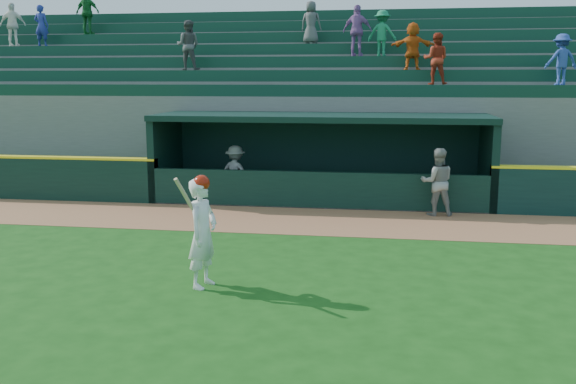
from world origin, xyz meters
name	(u,v)px	position (x,y,z in m)	size (l,w,h in m)	color
ground	(274,283)	(0.00, 0.00, 0.00)	(120.00, 120.00, 0.00)	#164711
warning_track	(309,221)	(0.00, 4.90, 0.01)	(40.00, 3.00, 0.01)	#99613D
dugout_player_front	(437,182)	(3.14, 6.08, 0.86)	(0.84, 0.65, 1.73)	gray
dugout_player_inside	(235,173)	(-2.45, 7.44, 0.78)	(1.01, 0.58, 1.56)	gray
dugout	(322,152)	(0.00, 8.00, 1.36)	(9.40, 2.80, 2.46)	#63635E
stands	(336,109)	(0.00, 12.56, 2.40)	(34.50, 6.30, 7.14)	slate
batter_at_plate	(203,231)	(-1.13, -0.37, 0.95)	(0.62, 0.82, 1.91)	white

